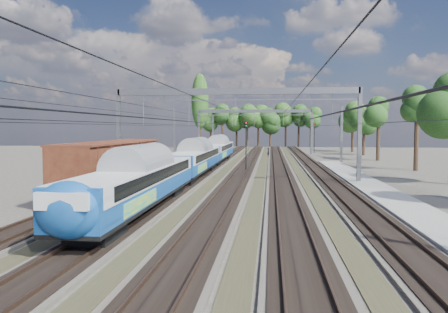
# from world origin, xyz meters

# --- Properties ---
(track_bed) EXTENTS (21.00, 130.00, 0.34)m
(track_bed) POSITION_xyz_m (-0.00, 45.00, 0.10)
(track_bed) COLOR #47423A
(track_bed) RESTS_ON ground
(platform) EXTENTS (3.00, 70.00, 0.30)m
(platform) POSITION_xyz_m (12.00, 20.00, 0.15)
(platform) COLOR gray
(platform) RESTS_ON ground
(catenary) EXTENTS (25.65, 130.00, 9.00)m
(catenary) POSITION_xyz_m (0.33, 52.69, 6.40)
(catenary) COLOR slate
(catenary) RESTS_ON ground
(tree_belt) EXTENTS (39.46, 99.13, 11.19)m
(tree_belt) POSITION_xyz_m (6.45, 95.96, 7.89)
(tree_belt) COLOR black
(tree_belt) RESTS_ON ground
(poplar) EXTENTS (4.40, 4.40, 19.04)m
(poplar) POSITION_xyz_m (-14.50, 98.00, 11.89)
(poplar) COLOR black
(poplar) RESTS_ON ground
(emu_train) EXTENTS (2.81, 59.58, 4.12)m
(emu_train) POSITION_xyz_m (-4.50, 33.51, 2.42)
(emu_train) COLOR black
(emu_train) RESTS_ON ground
(freight_boxcar) EXTENTS (3.23, 15.61, 4.02)m
(freight_boxcar) POSITION_xyz_m (-9.00, 21.51, 2.45)
(freight_boxcar) COLOR black
(freight_boxcar) RESTS_ON ground
(worker) EXTENTS (0.47, 0.65, 1.64)m
(worker) POSITION_xyz_m (2.94, 67.91, 0.82)
(worker) COLOR black
(worker) RESTS_ON ground
(signal_near) EXTENTS (0.43, 0.40, 6.01)m
(signal_near) POSITION_xyz_m (0.37, 41.33, 3.80)
(signal_near) COLOR black
(signal_near) RESTS_ON ground
(signal_far) EXTENTS (0.43, 0.39, 6.29)m
(signal_far) POSITION_xyz_m (12.46, 81.90, 3.98)
(signal_far) COLOR black
(signal_far) RESTS_ON ground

